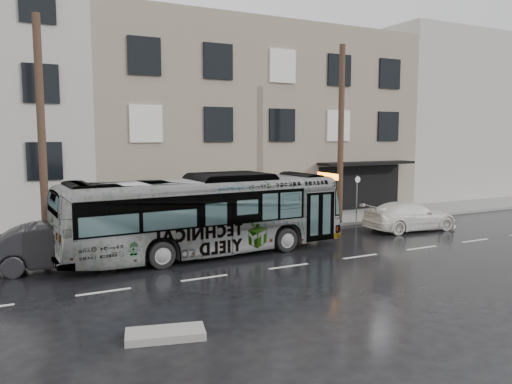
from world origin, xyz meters
TOP-DOWN VIEW (x-y plane):
  - ground at (0.00, 0.00)m, footprint 120.00×120.00m
  - sidewalk at (0.00, 4.90)m, footprint 90.00×3.60m
  - building_taupe at (5.00, 12.70)m, footprint 20.00×12.00m
  - building_filler at (24.00, 12.70)m, footprint 18.00×12.00m
  - utility_pole_front at (6.50, 3.30)m, footprint 0.30×0.30m
  - utility_pole_rear at (-7.50, 3.30)m, footprint 0.30×0.30m
  - sign_post at (7.60, 3.30)m, footprint 0.06×0.06m
  - bus at (-1.98, 0.51)m, footprint 11.41×3.16m
  - white_sedan at (8.81, 0.68)m, footprint 4.94×2.31m
  - dark_sedan at (-7.22, 0.87)m, footprint 5.06×2.21m
  - slush_pile at (-5.76, -6.63)m, footprint 1.94×1.21m

SIDE VIEW (x-z plane):
  - ground at x=0.00m, z-range 0.00..0.00m
  - sidewalk at x=0.00m, z-range 0.00..0.15m
  - slush_pile at x=-5.76m, z-range 0.00..0.18m
  - white_sedan at x=8.81m, z-range 0.00..1.39m
  - dark_sedan at x=-7.22m, z-range 0.00..1.62m
  - sign_post at x=7.60m, z-range 0.15..2.55m
  - bus at x=-1.98m, z-range 0.00..3.15m
  - utility_pole_front at x=6.50m, z-range 0.15..9.15m
  - utility_pole_rear at x=-7.50m, z-range 0.15..9.15m
  - building_taupe at x=5.00m, z-range 0.00..11.00m
  - building_filler at x=24.00m, z-range 0.00..12.00m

